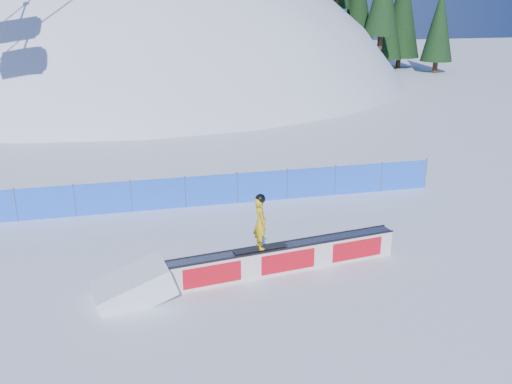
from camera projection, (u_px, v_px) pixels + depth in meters
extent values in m
plane|color=white|center=(171.00, 261.00, 17.32)|extent=(160.00, 160.00, 0.00)
sphere|color=white|center=(142.00, 244.00, 61.80)|extent=(64.00, 64.00, 64.00)
cylinder|color=#332214|center=(350.00, 7.00, 53.64)|extent=(0.50, 0.50, 1.40)
cylinder|color=#332214|center=(338.00, 24.00, 62.92)|extent=(0.50, 0.50, 1.40)
cylinder|color=#332214|center=(367.00, 34.00, 57.70)|extent=(0.50, 0.50, 1.40)
cylinder|color=#332214|center=(372.00, 60.00, 64.45)|extent=(0.50, 0.50, 1.40)
cone|color=black|center=(374.00, 22.00, 63.09)|extent=(3.10, 3.10, 7.05)
cylinder|color=#332214|center=(371.00, 61.00, 64.06)|extent=(0.50, 0.50, 1.40)
cone|color=black|center=(374.00, 13.00, 62.38)|extent=(3.98, 3.98, 9.05)
cylinder|color=#332214|center=(403.00, 64.00, 60.80)|extent=(0.50, 0.50, 1.40)
cone|color=black|center=(407.00, 23.00, 59.43)|extent=(3.15, 3.15, 7.17)
cylinder|color=#332214|center=(413.00, 64.00, 61.03)|extent=(0.50, 0.50, 1.40)
cone|color=black|center=(417.00, 20.00, 59.55)|extent=(3.43, 3.43, 7.78)
cube|color=blue|center=(158.00, 194.00, 21.25)|extent=(22.00, 0.03, 1.20)
cylinder|color=#3D4B6F|center=(16.00, 204.00, 20.13)|extent=(0.05, 0.05, 1.30)
cylinder|color=#3D4B6F|center=(75.00, 200.00, 20.57)|extent=(0.05, 0.05, 1.30)
cylinder|color=#3D4B6F|center=(131.00, 195.00, 21.02)|extent=(0.05, 0.05, 1.30)
cylinder|color=#3D4B6F|center=(185.00, 191.00, 21.46)|extent=(0.05, 0.05, 1.30)
cylinder|color=#3D4B6F|center=(237.00, 187.00, 21.90)|extent=(0.05, 0.05, 1.30)
cylinder|color=#3D4B6F|center=(287.00, 183.00, 22.34)|extent=(0.05, 0.05, 1.30)
cylinder|color=#3D4B6F|center=(335.00, 180.00, 22.78)|extent=(0.05, 0.05, 1.30)
cylinder|color=#3D4B6F|center=(381.00, 176.00, 23.22)|extent=(0.05, 0.05, 1.30)
cylinder|color=#3D4B6F|center=(426.00, 173.00, 23.66)|extent=(0.05, 0.05, 1.30)
cube|color=silver|center=(285.00, 258.00, 16.57)|extent=(7.00, 1.39, 0.79)
cube|color=gray|center=(285.00, 246.00, 16.43)|extent=(6.94, 1.40, 0.04)
cube|color=black|center=(289.00, 248.00, 16.23)|extent=(6.95, 0.98, 0.05)
cube|color=black|center=(282.00, 242.00, 16.64)|extent=(6.95, 0.98, 0.05)
cube|color=red|center=(288.00, 262.00, 16.37)|extent=(6.60, 0.93, 0.59)
cube|color=red|center=(282.00, 255.00, 16.77)|extent=(6.60, 0.93, 0.59)
cube|color=black|center=(260.00, 248.00, 16.15)|extent=(1.60, 0.50, 0.03)
imported|color=gold|center=(260.00, 223.00, 15.89)|extent=(0.39, 0.57, 1.52)
sphere|color=black|center=(260.00, 199.00, 15.66)|extent=(0.28, 0.28, 0.28)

